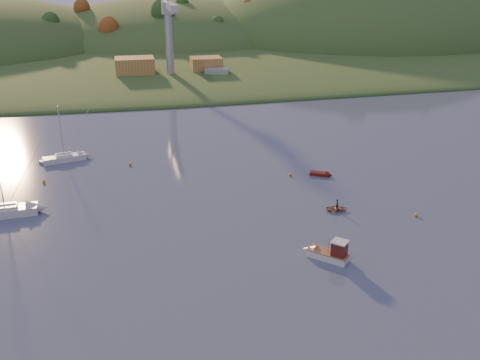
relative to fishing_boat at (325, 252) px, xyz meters
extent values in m
cube|color=#2B451B|center=(-9.55, 213.40, -0.81)|extent=(620.00, 220.00, 1.50)
ellipsoid|color=#2B451B|center=(-9.55, 148.40, -0.81)|extent=(640.00, 150.00, 7.00)
ellipsoid|color=#2B451B|center=(0.45, 193.40, -0.81)|extent=(140.00, 120.00, 36.00)
ellipsoid|color=#2B451B|center=(85.45, 178.40, -0.81)|extent=(150.00, 130.00, 60.00)
cube|color=slate|center=(-4.55, 105.40, 0.39)|extent=(42.00, 16.00, 2.40)
cube|color=#AA7738|center=(-17.55, 106.40, 3.99)|extent=(11.00, 8.00, 4.80)
cube|color=#AA7738|center=(3.45, 107.40, 3.59)|extent=(9.00, 7.00, 4.00)
cylinder|color=#B7B7BC|center=(-7.55, 103.40, 10.59)|extent=(2.20, 2.20, 18.00)
cube|color=#B7B7BC|center=(-7.55, 103.40, 20.09)|extent=(3.20, 3.20, 3.20)
cube|color=#B7B7BC|center=(-7.55, 94.40, 21.09)|extent=(1.80, 18.00, 1.60)
cube|color=#B7B7BC|center=(-7.55, 108.40, 21.09)|extent=(1.80, 10.00, 1.60)
cube|color=silver|center=(0.26, -0.26, -0.37)|extent=(4.70, 4.68, 0.88)
cone|color=silver|center=(-1.47, 1.46, -0.37)|extent=(2.45, 2.45, 1.76)
cube|color=brown|center=(0.26, -0.26, 0.09)|extent=(4.73, 4.72, 0.12)
cube|color=#4D1612|center=(1.23, -1.22, 0.95)|extent=(2.14, 2.14, 1.76)
cube|color=silver|center=(1.23, -1.22, 1.87)|extent=(2.41, 2.41, 0.15)
cylinder|color=silver|center=(0.26, -0.26, 1.24)|extent=(0.10, 0.10, 2.34)
cube|color=silver|center=(-38.92, 20.45, -0.23)|extent=(8.60, 3.10, 1.16)
cube|color=silver|center=(-38.92, 20.45, 0.40)|extent=(3.29, 2.11, 0.74)
cylinder|color=silver|center=(-38.92, 20.45, 0.65)|extent=(3.38, 0.35, 0.12)
cylinder|color=silver|center=(-38.92, 20.45, 0.75)|extent=(2.98, 0.56, 0.36)
cube|color=silver|center=(-32.71, 41.53, -0.31)|extent=(7.50, 3.88, 0.99)
cube|color=silver|center=(-32.71, 41.53, 0.23)|extent=(3.01, 2.24, 0.63)
cylinder|color=silver|center=(-32.71, 41.53, 4.67)|extent=(0.18, 0.18, 8.99)
cylinder|color=silver|center=(-32.71, 41.53, 0.48)|extent=(2.82, 0.83, 0.12)
cylinder|color=silver|center=(-32.71, 41.53, 0.58)|extent=(2.53, 0.97, 0.36)
imported|color=#A17959|center=(6.41, 11.94, -0.50)|extent=(3.21, 2.47, 0.62)
imported|color=black|center=(6.41, 11.94, -0.07)|extent=(0.42, 0.58, 1.48)
cube|color=#4F130B|center=(8.79, 25.23, -0.55)|extent=(3.30, 2.62, 0.52)
cone|color=#4F130B|center=(10.14, 24.45, -0.55)|extent=(1.56, 1.61, 1.24)
cube|color=slate|center=(-35.75, 41.80, -0.58)|extent=(2.57, 2.68, 0.46)
cone|color=slate|center=(-34.89, 42.76, -0.58)|extent=(1.45, 1.43, 1.14)
cube|color=slate|center=(5.56, 101.40, 0.22)|extent=(16.86, 9.40, 2.05)
cube|color=#B7B7BC|center=(5.56, 101.40, 1.93)|extent=(7.46, 4.97, 2.73)
sphere|color=orange|center=(16.34, 7.75, -0.56)|extent=(0.50, 0.50, 0.50)
sphere|color=orange|center=(4.01, 26.10, -0.56)|extent=(0.50, 0.50, 0.50)
sphere|color=orange|center=(-35.16, 31.79, -0.56)|extent=(0.50, 0.50, 0.50)
sphere|color=orange|center=(-21.51, 36.77, -0.56)|extent=(0.50, 0.50, 0.50)
camera|label=1|loc=(-21.88, -51.60, 31.65)|focal=40.00mm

